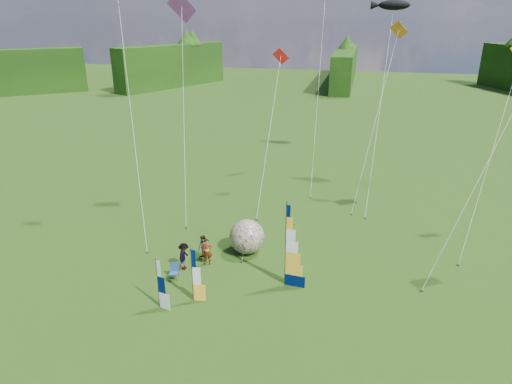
% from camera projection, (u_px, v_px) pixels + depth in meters
% --- Properties ---
extents(ground, '(220.00, 220.00, 0.00)m').
position_uv_depth(ground, '(257.00, 320.00, 23.63)').
color(ground, '#24490D').
rests_on(ground, ground).
extents(treeline_ring, '(210.00, 210.00, 8.00)m').
position_uv_depth(treeline_ring, '(257.00, 252.00, 22.15)').
color(treeline_ring, black).
rests_on(treeline_ring, ground).
extents(feather_banner_main, '(1.38, 0.23, 5.09)m').
position_uv_depth(feather_banner_main, '(286.00, 246.00, 25.75)').
color(feather_banner_main, '#000E3F').
rests_on(feather_banner_main, ground).
extents(side_banner_left, '(0.90, 0.18, 3.17)m').
position_uv_depth(side_banner_left, '(192.00, 276.00, 24.63)').
color(side_banner_left, '#F7AD26').
rests_on(side_banner_left, ground).
extents(side_banner_far, '(0.88, 0.31, 2.93)m').
position_uv_depth(side_banner_far, '(158.00, 284.00, 24.10)').
color(side_banner_far, white).
rests_on(side_banner_far, ground).
extents(bol_inflatable, '(2.96, 2.96, 2.30)m').
position_uv_depth(bol_inflatable, '(247.00, 237.00, 29.84)').
color(bol_inflatable, '#0B0298').
rests_on(bol_inflatable, ground).
extents(spectator_a, '(0.75, 0.63, 1.76)m').
position_uv_depth(spectator_a, '(207.00, 252.00, 28.53)').
color(spectator_a, '#66594C').
rests_on(spectator_a, ground).
extents(spectator_b, '(0.90, 0.74, 1.66)m').
position_uv_depth(spectator_b, '(203.00, 248.00, 29.13)').
color(spectator_b, '#66594C').
rests_on(spectator_b, ground).
extents(spectator_c, '(0.44, 1.14, 1.75)m').
position_uv_depth(spectator_c, '(184.00, 256.00, 28.00)').
color(spectator_c, '#66594C').
rests_on(spectator_c, ground).
extents(spectator_d, '(0.95, 0.60, 1.52)m').
position_uv_depth(spectator_d, '(241.00, 236.00, 30.74)').
color(spectator_d, '#66594C').
rests_on(spectator_d, ground).
extents(camp_chair, '(0.64, 0.64, 0.97)m').
position_uv_depth(camp_chair, '(174.00, 272.00, 27.04)').
color(camp_chair, navy).
rests_on(camp_chair, ground).
extents(kite_whale, '(7.53, 16.15, 17.01)m').
position_uv_depth(kite_whale, '(382.00, 95.00, 37.59)').
color(kite_whale, black).
rests_on(kite_whale, ground).
extents(kite_rainbow_delta, '(7.45, 11.96, 17.30)m').
position_uv_depth(kite_rainbow_delta, '(183.00, 101.00, 33.96)').
color(kite_rainbow_delta, '#F34C21').
rests_on(kite_rainbow_delta, ground).
extents(kite_parafoil, '(11.47, 11.25, 15.75)m').
position_uv_depth(kite_parafoil, '(490.00, 149.00, 24.89)').
color(kite_parafoil, '#A6001F').
rests_on(kite_parafoil, ground).
extents(small_kite_red, '(2.61, 10.32, 12.60)m').
position_uv_depth(small_kite_red, '(269.00, 128.00, 36.21)').
color(small_kite_red, red).
rests_on(small_kite_red, ground).
extents(small_kite_orange, '(6.27, 9.56, 14.73)m').
position_uv_depth(small_kite_orange, '(376.00, 114.00, 35.77)').
color(small_kite_orange, orange).
rests_on(small_kite_orange, ground).
extents(small_kite_yellow, '(7.75, 11.30, 13.83)m').
position_uv_depth(small_kite_yellow, '(493.00, 145.00, 29.23)').
color(small_kite_yellow, yellow).
rests_on(small_kite_yellow, ground).
extents(small_kite_pink, '(8.98, 11.15, 17.95)m').
position_uv_depth(small_kite_pink, '(130.00, 106.00, 30.53)').
color(small_kite_pink, '#E75FBD').
rests_on(small_kite_pink, ground).
extents(small_kite_green, '(7.10, 13.50, 21.42)m').
position_uv_depth(small_kite_green, '(320.00, 63.00, 39.88)').
color(small_kite_green, '#34CD59').
rests_on(small_kite_green, ground).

